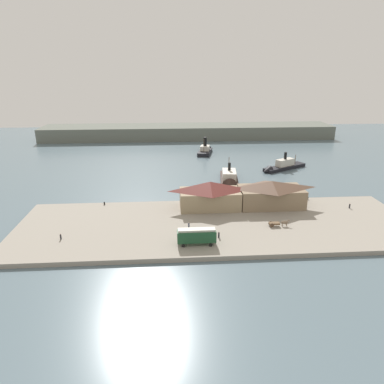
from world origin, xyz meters
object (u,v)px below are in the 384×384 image
mooring_post_center_west (104,203)px  ferry_near_quay (229,180)px  mooring_post_east (308,198)px  horse_cart (278,223)px  ferry_moored_west (281,167)px  ferry_shed_west_terminal (271,193)px  ferry_approaching_west (205,150)px  pedestrian_standing_center (350,206)px  pedestrian_near_cart (61,237)px  street_tram (197,235)px  pedestrian_walking_west (219,235)px  ferry_shed_east_terminal (210,195)px  pedestrian_by_tram (189,225)px

mooring_post_center_west → ferry_near_quay: 48.81m
mooring_post_east → ferry_near_quay: bearing=135.7°
horse_cart → ferry_moored_west: ferry_moored_west is taller
ferry_shed_west_terminal → ferry_approaching_west: bearing=98.8°
mooring_post_center_west → ferry_moored_west: ferry_moored_west is taller
pedestrian_standing_center → pedestrian_near_cart: bearing=-169.8°
mooring_post_east → ferry_moored_west: ferry_moored_west is taller
street_tram → ferry_approaching_west: bearing=82.7°
ferry_shed_west_terminal → ferry_near_quay: size_ratio=0.93×
mooring_post_center_west → ferry_shed_west_terminal: bearing=-5.0°
pedestrian_walking_west → ferry_approaching_west: ferry_approaching_west is taller
ferry_moored_west → street_tram: bearing=-122.0°
ferry_shed_east_terminal → ferry_approaching_west: 79.24m
ferry_approaching_west → ferry_near_quay: ferry_approaching_west is taller
street_tram → ferry_approaching_west: size_ratio=0.52×
horse_cart → pedestrian_walking_west: horse_cart is taller
pedestrian_standing_center → ferry_near_quay: size_ratio=0.07×
ferry_shed_east_terminal → mooring_post_center_west: bearing=171.3°
ferry_shed_west_terminal → pedestrian_walking_west: bearing=-132.9°
pedestrian_by_tram → mooring_post_east: (40.34, 18.76, -0.28)m
pedestrian_by_tram → ferry_shed_west_terminal: bearing=28.2°
ferry_shed_west_terminal → horse_cart: (-2.02, -14.91, -3.18)m
ferry_approaching_west → horse_cart: bearing=-83.8°
ferry_shed_west_terminal → street_tram: 34.60m
mooring_post_center_west → pedestrian_walking_west: bearing=-37.5°
pedestrian_near_cart → pedestrian_standing_center: (82.96, 15.00, 0.01)m
horse_cart → ferry_near_quay: 41.80m
ferry_shed_west_terminal → pedestrian_walking_west: 28.36m
pedestrian_by_tram → ferry_moored_west: 72.73m
pedestrian_standing_center → mooring_post_center_west: 76.39m
mooring_post_center_west → pedestrian_by_tram: bearing=-36.2°
ferry_shed_east_terminal → ferry_shed_west_terminal: (19.15, 0.46, -0.21)m
pedestrian_by_tram → street_tram: bearing=-82.2°
mooring_post_center_west → ferry_near_quay: (43.66, 21.81, -0.16)m
mooring_post_east → ferry_approaching_west: size_ratio=0.05×
mooring_post_east → ferry_approaching_west: (-25.99, 73.76, -0.10)m
pedestrian_by_tram → ferry_shed_east_terminal: bearing=62.0°
ferry_near_quay → pedestrian_walking_west: bearing=-102.9°
horse_cart → pedestrian_near_cart: 57.20m
street_tram → ferry_shed_east_terminal: bearing=75.6°
pedestrian_standing_center → horse_cart: bearing=-156.6°
street_tram → ferry_moored_west: bearing=58.0°
street_tram → horse_cart: 24.78m
pedestrian_by_tram → pedestrian_standing_center: size_ratio=1.02×
mooring_post_east → ferry_approaching_west: bearing=109.4°
horse_cart → mooring_post_center_west: horse_cart is taller
ferry_shed_east_terminal → pedestrian_standing_center: 43.28m
pedestrian_standing_center → mooring_post_east: (-9.96, 8.29, -0.27)m
street_tram → ferry_approaching_west: 102.94m
horse_cart → ferry_near_quay: bearing=98.8°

